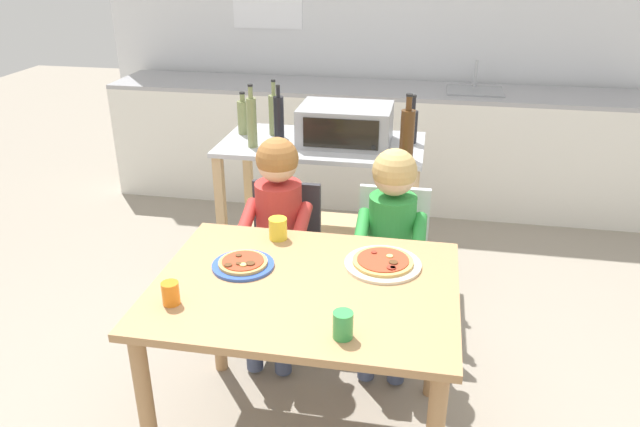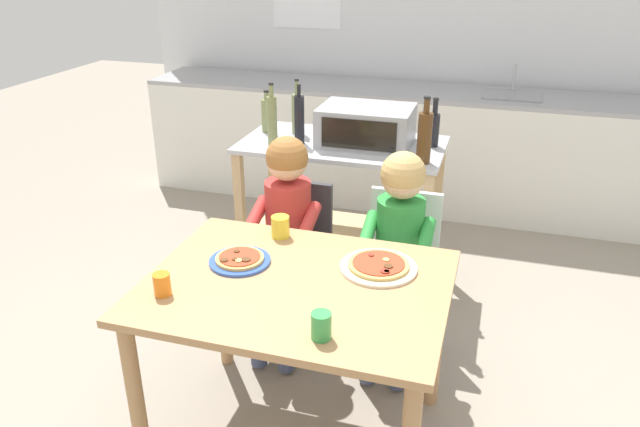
# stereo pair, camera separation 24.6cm
# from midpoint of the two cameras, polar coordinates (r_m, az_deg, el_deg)

# --- Properties ---
(ground_plane) EXTENTS (11.95, 11.95, 0.00)m
(ground_plane) POSITION_cam_midpoint_polar(r_m,az_deg,el_deg) (3.66, 0.65, -7.20)
(ground_plane) COLOR gray
(back_wall_tiled) EXTENTS (4.52, 0.13, 2.70)m
(back_wall_tiled) POSITION_cam_midpoint_polar(r_m,az_deg,el_deg) (4.98, 4.56, 17.84)
(back_wall_tiled) COLOR silver
(back_wall_tiled) RESTS_ON ground
(kitchen_counter) EXTENTS (4.07, 0.60, 1.09)m
(kitchen_counter) POSITION_cam_midpoint_polar(r_m,az_deg,el_deg) (4.77, 3.70, 6.44)
(kitchen_counter) COLOR silver
(kitchen_counter) RESTS_ON ground
(kitchen_island_cart) EXTENTS (1.13, 0.61, 0.87)m
(kitchen_island_cart) POSITION_cam_midpoint_polar(r_m,az_deg,el_deg) (3.53, -1.81, 2.27)
(kitchen_island_cart) COLOR #B7BABF
(kitchen_island_cart) RESTS_ON ground
(toaster_oven) EXTENTS (0.50, 0.36, 0.21)m
(toaster_oven) POSITION_cam_midpoint_polar(r_m,az_deg,el_deg) (3.40, 0.32, 8.28)
(toaster_oven) COLOR #999BA0
(toaster_oven) RESTS_ON kitchen_island_cart
(bottle_brown_beer) EXTENTS (0.07, 0.07, 0.25)m
(bottle_brown_beer) POSITION_cam_midpoint_polar(r_m,az_deg,el_deg) (3.61, -9.15, 8.91)
(bottle_brown_beer) COLOR olive
(bottle_brown_beer) RESTS_ON kitchen_island_cart
(bottle_squat_spirits) EXTENTS (0.05, 0.05, 0.34)m
(bottle_squat_spirits) POSITION_cam_midpoint_polar(r_m,az_deg,el_deg) (3.35, -8.51, 8.51)
(bottle_squat_spirits) COLOR olive
(bottle_squat_spirits) RESTS_ON kitchen_island_cart
(bottle_clear_vinegar) EXTENTS (0.06, 0.06, 0.33)m
(bottle_clear_vinegar) POSITION_cam_midpoint_polar(r_m,az_deg,el_deg) (3.38, -5.97, 8.66)
(bottle_clear_vinegar) COLOR black
(bottle_clear_vinegar) RESTS_ON kitchen_island_cart
(bottle_tall_green_wine) EXTENTS (0.06, 0.06, 0.27)m
(bottle_tall_green_wine) POSITION_cam_midpoint_polar(r_m,az_deg,el_deg) (3.42, 6.56, 8.22)
(bottle_tall_green_wine) COLOR black
(bottle_tall_green_wine) RESTS_ON kitchen_island_cart
(bottle_slim_sauce) EXTENTS (0.07, 0.07, 0.34)m
(bottle_slim_sauce) POSITION_cam_midpoint_polar(r_m,az_deg,el_deg) (3.14, 5.93, 7.43)
(bottle_slim_sauce) COLOR #4C2D14
(bottle_slim_sauce) RESTS_ON kitchen_island_cart
(bottle_dark_olive_oil) EXTENTS (0.06, 0.06, 0.32)m
(bottle_dark_olive_oil) POSITION_cam_midpoint_polar(r_m,az_deg,el_deg) (3.57, -6.30, 9.22)
(bottle_dark_olive_oil) COLOR olive
(bottle_dark_olive_oil) RESTS_ON kitchen_island_cart
(dining_table) EXTENTS (1.12, 0.86, 0.75)m
(dining_table) POSITION_cam_midpoint_polar(r_m,az_deg,el_deg) (2.33, -4.43, -9.01)
(dining_table) COLOR #AD7F51
(dining_table) RESTS_ON ground
(dining_chair_left) EXTENTS (0.36, 0.36, 0.81)m
(dining_chair_left) POSITION_cam_midpoint_polar(r_m,az_deg,el_deg) (3.06, -5.76, -3.74)
(dining_chair_left) COLOR #333338
(dining_chair_left) RESTS_ON ground
(dining_chair_right) EXTENTS (0.36, 0.36, 0.81)m
(dining_chair_right) POSITION_cam_midpoint_polar(r_m,az_deg,el_deg) (2.99, 4.29, -4.33)
(dining_chair_right) COLOR silver
(dining_chair_right) RESTS_ON ground
(child_in_red_shirt) EXTENTS (0.32, 0.42, 1.08)m
(child_in_red_shirt) POSITION_cam_midpoint_polar(r_m,az_deg,el_deg) (2.86, -6.58, -0.99)
(child_in_red_shirt) COLOR #424C6B
(child_in_red_shirt) RESTS_ON ground
(child_in_green_shirt) EXTENTS (0.32, 0.42, 1.04)m
(child_in_green_shirt) POSITION_cam_midpoint_polar(r_m,az_deg,el_deg) (2.80, 4.15, -1.75)
(child_in_green_shirt) COLOR #424C6B
(child_in_green_shirt) RESTS_ON ground
(pizza_plate_blue_rimmed) EXTENTS (0.24, 0.24, 0.03)m
(pizza_plate_blue_rimmed) POSITION_cam_midpoint_polar(r_m,az_deg,el_deg) (2.40, -10.14, -4.74)
(pizza_plate_blue_rimmed) COLOR #3356B7
(pizza_plate_blue_rimmed) RESTS_ON dining_table
(pizza_plate_cream) EXTENTS (0.30, 0.30, 0.03)m
(pizza_plate_cream) POSITION_cam_midpoint_polar(r_m,az_deg,el_deg) (2.38, 2.96, -4.70)
(pizza_plate_cream) COLOR beige
(pizza_plate_cream) RESTS_ON dining_table
(drinking_cup_yellow) EXTENTS (0.08, 0.08, 0.09)m
(drinking_cup_yellow) POSITION_cam_midpoint_polar(r_m,az_deg,el_deg) (2.58, -6.68, -1.48)
(drinking_cup_yellow) COLOR yellow
(drinking_cup_yellow) RESTS_ON dining_table
(drinking_cup_green) EXTENTS (0.07, 0.07, 0.09)m
(drinking_cup_green) POSITION_cam_midpoint_polar(r_m,az_deg,el_deg) (1.96, -1.48, -10.48)
(drinking_cup_green) COLOR green
(drinking_cup_green) RESTS_ON dining_table
(drinking_cup_orange) EXTENTS (0.06, 0.06, 0.08)m
(drinking_cup_orange) POSITION_cam_midpoint_polar(r_m,az_deg,el_deg) (2.22, -16.92, -7.23)
(drinking_cup_orange) COLOR orange
(drinking_cup_orange) RESTS_ON dining_table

